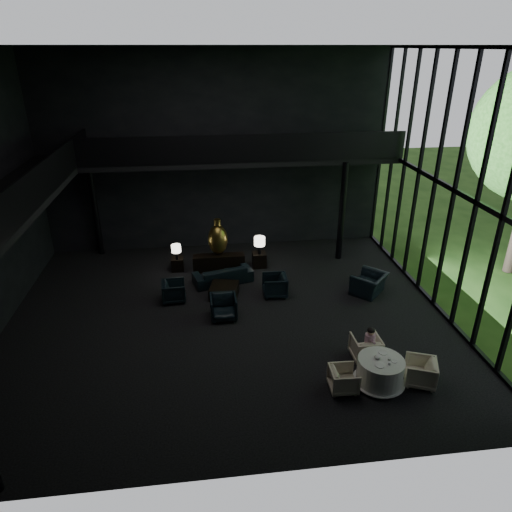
{
  "coord_description": "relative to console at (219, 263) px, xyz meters",
  "views": [
    {
      "loc": [
        -0.7,
        -12.54,
        7.99
      ],
      "look_at": [
        0.93,
        0.5,
        1.91
      ],
      "focal_mm": 32.0,
      "sensor_mm": 36.0,
      "label": 1
    }
  ],
  "objects": [
    {
      "name": "table_lamp_right",
      "position": [
        1.6,
        0.04,
        0.77
      ],
      "size": [
        0.43,
        0.43,
        0.71
      ],
      "color": "black",
      "rests_on": "side_table_right"
    },
    {
      "name": "plate_b",
      "position": [
        3.92,
        -6.84,
        0.44
      ],
      "size": [
        0.29,
        0.29,
        0.02
      ],
      "primitive_type": "cylinder",
      "rotation": [
        0.0,
        0.0,
        0.26
      ],
      "color": "white",
      "rests_on": "dining_table"
    },
    {
      "name": "railing_back",
      "position": [
        1.15,
        0.51,
        4.28
      ],
      "size": [
        12.0,
        0.06,
        1.0
      ],
      "primitive_type": "cube",
      "color": "black",
      "rests_on": "mezzanine_back"
    },
    {
      "name": "mezzanine_left",
      "position": [
        -5.85,
        -3.49,
        3.68
      ],
      "size": [
        2.0,
        12.0,
        0.25
      ],
      "primitive_type": "cube",
      "color": "black",
      "rests_on": "wall_left"
    },
    {
      "name": "floor",
      "position": [
        0.15,
        -3.49,
        -0.32
      ],
      "size": [
        14.0,
        12.0,
        0.02
      ],
      "primitive_type": "cube",
      "color": "black",
      "rests_on": "ground"
    },
    {
      "name": "dining_table",
      "position": [
        3.77,
        -7.13,
        0.01
      ],
      "size": [
        1.34,
        1.34,
        0.75
      ],
      "color": "white",
      "rests_on": "floor"
    },
    {
      "name": "cereal_bowl",
      "position": [
        3.69,
        -7.05,
        0.47
      ],
      "size": [
        0.16,
        0.16,
        0.08
      ],
      "primitive_type": "ellipsoid",
      "color": "white",
      "rests_on": "dining_table"
    },
    {
      "name": "saucer",
      "position": [
        4.07,
        -7.23,
        0.44
      ],
      "size": [
        0.19,
        0.19,
        0.01
      ],
      "primitive_type": "cylinder",
      "rotation": [
        0.0,
        0.0,
        0.28
      ],
      "color": "white",
      "rests_on": "dining_table"
    },
    {
      "name": "plate_a",
      "position": [
        3.64,
        -7.34,
        0.44
      ],
      "size": [
        0.29,
        0.29,
        0.01
      ],
      "primitive_type": "cylinder",
      "rotation": [
        0.0,
        0.0,
        0.37
      ],
      "color": "white",
      "rests_on": "dining_table"
    },
    {
      "name": "side_table_left",
      "position": [
        -1.6,
        0.2,
        -0.06
      ],
      "size": [
        0.46,
        0.46,
        0.51
      ],
      "primitive_type": "cube",
      "color": "black",
      "rests_on": "floor"
    },
    {
      "name": "lounge_armchair_east",
      "position": [
        1.84,
        -2.22,
        0.13
      ],
      "size": [
        0.86,
        0.91,
        0.91
      ],
      "primitive_type": "imported",
      "rotation": [
        0.0,
        0.0,
        -1.61
      ],
      "color": "black",
      "rests_on": "floor"
    },
    {
      "name": "sofa",
      "position": [
        0.09,
        -1.03,
        0.12
      ],
      "size": [
        2.32,
        1.2,
        0.87
      ],
      "primitive_type": "imported",
      "rotation": [
        0.0,
        0.0,
        3.4
      ],
      "color": "black",
      "rests_on": "floor"
    },
    {
      "name": "dining_chair_east",
      "position": [
        4.82,
        -7.23,
        0.07
      ],
      "size": [
        0.92,
        0.95,
        0.77
      ],
      "primitive_type": "imported",
      "rotation": [
        0.0,
        0.0,
        -1.95
      ],
      "color": "beige",
      "rests_on": "floor"
    },
    {
      "name": "coffee_table",
      "position": [
        0.08,
        -2.07,
        -0.11
      ],
      "size": [
        1.13,
        1.13,
        0.42
      ],
      "primitive_type": "cube",
      "rotation": [
        0.0,
        0.0,
        -0.23
      ],
      "color": "black",
      "rests_on": "floor"
    },
    {
      "name": "mezzanine_back",
      "position": [
        1.15,
        1.51,
        3.68
      ],
      "size": [
        12.0,
        2.0,
        0.25
      ],
      "primitive_type": "cube",
      "color": "black",
      "rests_on": "wall_back"
    },
    {
      "name": "child",
      "position": [
        3.82,
        -6.16,
        0.44
      ],
      "size": [
        0.29,
        0.29,
        0.61
      ],
      "rotation": [
        0.0,
        0.0,
        3.14
      ],
      "color": "#C993A6",
      "rests_on": "dining_chair_north"
    },
    {
      "name": "window_armchair",
      "position": [
        5.15,
        -2.49,
        0.22
      ],
      "size": [
        1.43,
        1.44,
        1.07
      ],
      "primitive_type": "imported",
      "rotation": [
        0.0,
        0.0,
        -2.34
      ],
      "color": "black",
      "rests_on": "floor"
    },
    {
      "name": "ceiling",
      "position": [
        0.15,
        -3.49,
        7.68
      ],
      "size": [
        14.0,
        12.0,
        0.02
      ],
      "primitive_type": "cube",
      "color": "black",
      "rests_on": "ground"
    },
    {
      "name": "railing_left",
      "position": [
        -4.85,
        -3.49,
        4.28
      ],
      "size": [
        0.06,
        12.0,
        1.0
      ],
      "primitive_type": "cube",
      "color": "black",
      "rests_on": "mezzanine_left"
    },
    {
      "name": "coffee_cup",
      "position": [
        3.96,
        -7.15,
        0.47
      ],
      "size": [
        0.1,
        0.1,
        0.06
      ],
      "primitive_type": "cylinder",
      "rotation": [
        0.0,
        0.0,
        0.22
      ],
      "color": "white",
      "rests_on": "saucer"
    },
    {
      "name": "dining_chair_north",
      "position": [
        3.78,
        -6.05,
        0.07
      ],
      "size": [
        0.76,
        0.71,
        0.77
      ],
      "primitive_type": "imported",
      "rotation": [
        0.0,
        0.0,
        3.15
      ],
      "color": "beige",
      "rests_on": "floor"
    },
    {
      "name": "side_table_right",
      "position": [
        1.6,
        0.13,
        -0.03
      ],
      "size": [
        0.52,
        0.52,
        0.58
      ],
      "primitive_type": "cube",
      "color": "black",
      "rests_on": "floor"
    },
    {
      "name": "lounge_armchair_south",
      "position": [
        -0.03,
        -3.47,
        0.15
      ],
      "size": [
        0.92,
        0.86,
        0.93
      ],
      "primitive_type": "imported",
      "rotation": [
        0.0,
        0.0,
        0.02
      ],
      "color": "black",
      "rests_on": "floor"
    },
    {
      "name": "lounge_armchair_west",
      "position": [
        -1.65,
        -2.16,
        0.08
      ],
      "size": [
        0.78,
        0.82,
        0.8
      ],
      "primitive_type": "imported",
      "rotation": [
        0.0,
        0.0,
        1.64
      ],
      "color": "black",
      "rests_on": "floor"
    },
    {
      "name": "column_nw",
      "position": [
        -4.85,
        2.21,
        1.68
      ],
      "size": [
        0.24,
        0.24,
        4.0
      ],
      "primitive_type": "cylinder",
      "color": "black",
      "rests_on": "floor"
    },
    {
      "name": "curtain_wall",
      "position": [
        7.1,
        -3.49,
        3.68
      ],
      "size": [
        0.2,
        12.0,
        8.0
      ],
      "primitive_type": null,
      "color": "black",
      "rests_on": "ground"
    },
    {
      "name": "bronze_urn",
      "position": [
        0.0,
        0.17,
        0.92
      ],
      "size": [
        0.75,
        0.75,
        1.41
      ],
      "color": "olive",
      "rests_on": "console"
    },
    {
      "name": "wall_front",
      "position": [
        0.15,
        -9.49,
        3.68
      ],
      "size": [
        14.0,
        0.04,
        8.0
      ],
      "primitive_type": "cube",
      "color": "black",
      "rests_on": "ground"
    },
    {
      "name": "cream_pot",
      "position": [
        3.89,
        -7.34,
        0.47
      ],
      "size": [
        0.07,
        0.07,
        0.07
      ],
      "primitive_type": "cylinder",
      "rotation": [
        0.0,
        0.0,
        -0.07
      ],
      "color": "#99999E",
      "rests_on": "dining_table"
    },
    {
      "name": "column_ne",
      "position": [
        4.95,
        0.51,
        1.68
      ],
      "size": [
        0.24,
        0.24,
        4.0
      ],
      "primitive_type": "cylinder",
      "color": "black",
      "rests_on": "floor"
    },
    {
      "name": "wall_back",
      "position": [
        0.15,
        2.51,
        3.68
      ],
      "size": [
        14.0,
        0.04,
        8.0
      ],
      "primitive_type": "cube",
      "color": "black",
      "rests_on": "ground"
    },
    {
      "name": "table_lamp_left",
      "position": [
        -1.6,
        0.07,
        0.63
      ],
      "size": [
        0.36,
        0.36,
        0.61
      ],
      "color": "black",
      "rests_on": "side_table_left"
    },
    {
      "name": "console",
      "position": [
        0.0,
        0.0,
        0.0
      ],
      "size": [
        2.0,
        0.46,
        0.64
      ],
      "primitive_type": "cube",
      "color": "black",
      "rests_on": "floor"
    },
    {
      "name": "dining_chair_west",
      "position": [
        2.79,
        -7.23,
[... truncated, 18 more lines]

